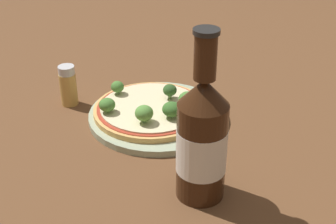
% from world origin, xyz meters
% --- Properties ---
extents(ground_plane, '(3.00, 3.00, 0.00)m').
position_xyz_m(ground_plane, '(0.00, 0.00, 0.00)').
color(ground_plane, brown).
extents(plate, '(0.25, 0.25, 0.01)m').
position_xyz_m(plate, '(0.02, -0.02, 0.01)').
color(plate, '#A3B293').
rests_on(plate, ground_plane).
extents(pizza, '(0.21, 0.21, 0.01)m').
position_xyz_m(pizza, '(0.01, -0.04, 0.02)').
color(pizza, tan).
rests_on(pizza, plate).
extents(broccoli_floret_0, '(0.03, 0.03, 0.03)m').
position_xyz_m(broccoli_floret_0, '(0.06, -0.07, 0.04)').
color(broccoli_floret_0, '#6B8E51').
rests_on(broccoli_floret_0, pizza).
extents(broccoli_floret_1, '(0.03, 0.03, 0.03)m').
position_xyz_m(broccoli_floret_1, '(-0.00, 0.01, 0.04)').
color(broccoli_floret_1, '#6B8E51').
rests_on(broccoli_floret_1, pizza).
extents(broccoli_floret_2, '(0.02, 0.02, 0.03)m').
position_xyz_m(broccoli_floret_2, '(-0.06, -0.07, 0.04)').
color(broccoli_floret_2, '#6B8E51').
rests_on(broccoli_floret_2, pizza).
extents(broccoli_floret_3, '(0.03, 0.03, 0.03)m').
position_xyz_m(broccoli_floret_3, '(-0.00, -0.11, 0.04)').
color(broccoli_floret_3, '#6B8E51').
rests_on(broccoli_floret_3, pizza).
extents(broccoli_floret_4, '(0.03, 0.03, 0.03)m').
position_xyz_m(broccoli_floret_4, '(0.06, -0.02, 0.04)').
color(broccoli_floret_4, '#6B8E51').
rests_on(broccoli_floret_4, pizza).
extents(broccoli_floret_5, '(0.03, 0.03, 0.03)m').
position_xyz_m(broccoli_floret_5, '(0.05, 0.02, 0.04)').
color(broccoli_floret_5, '#6B8E51').
rests_on(broccoli_floret_5, pizza).
extents(beer_bottle, '(0.07, 0.07, 0.25)m').
position_xyz_m(beer_bottle, '(0.23, -0.06, 0.09)').
color(beer_bottle, '#381E0F').
rests_on(beer_bottle, ground_plane).
extents(pepper_shaker, '(0.03, 0.03, 0.08)m').
position_xyz_m(pepper_shaker, '(-0.10, -0.16, 0.04)').
color(pepper_shaker, tan).
rests_on(pepper_shaker, ground_plane).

